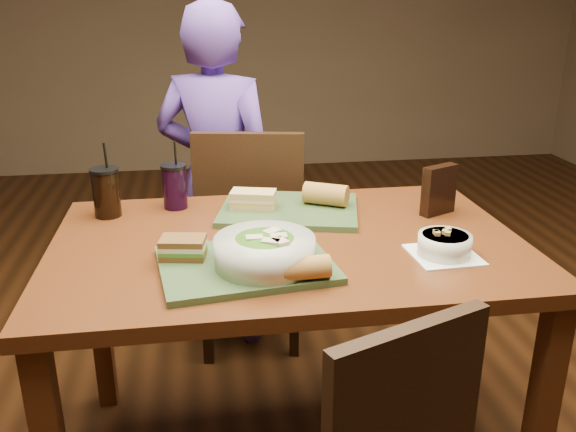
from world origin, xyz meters
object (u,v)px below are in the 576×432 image
object	(u,v)px
tray_far	(289,210)
cup_cola	(106,192)
dining_table	(288,269)
baguette_far	(326,194)
sandwich_far	(253,199)
baguette_near	(306,268)
salad_bowl	(265,249)
sandwich_near	(183,248)
tray_near	(246,265)
cup_berry	(175,186)
soup_bowl	(445,244)
chip_bag	(439,190)
chair_far	(247,232)
diner	(218,179)

from	to	relation	value
tray_far	cup_cola	world-z (taller)	cup_cola
dining_table	baguette_far	xyz separation A→B (m)	(0.16, 0.23, 0.14)
sandwich_far	baguette_near	bearing A→B (deg)	-82.16
salad_bowl	sandwich_near	xyz separation A→B (m)	(-0.20, 0.08, -0.02)
tray_near	cup_berry	bearing A→B (deg)	110.22
tray_near	sandwich_near	bearing A→B (deg)	161.66
cup_cola	cup_berry	world-z (taller)	cup_cola
soup_bowl	cup_berry	xyz separation A→B (m)	(-0.70, 0.49, 0.04)
tray_near	chip_bag	xyz separation A→B (m)	(0.62, 0.31, 0.07)
tray_near	tray_far	size ratio (longest dim) A/B	1.00
cup_cola	chair_far	bearing A→B (deg)	40.32
salad_bowl	sandwich_near	bearing A→B (deg)	158.44
chair_far	tray_far	distance (m)	0.51
cup_berry	chip_bag	world-z (taller)	cup_berry
tray_far	cup_berry	world-z (taller)	cup_berry
soup_bowl	baguette_near	xyz separation A→B (m)	(-0.39, -0.12, 0.01)
tray_near	chair_far	bearing A→B (deg)	84.96
cup_berry	salad_bowl	bearing A→B (deg)	-66.44
diner	chip_bag	distance (m)	0.94
tray_near	soup_bowl	world-z (taller)	soup_bowl
cup_berry	diner	bearing A→B (deg)	72.64
tray_near	cup_berry	world-z (taller)	cup_berry
dining_table	sandwich_near	xyz separation A→B (m)	(-0.29, -0.12, 0.13)
tray_far	chip_bag	size ratio (longest dim) A/B	2.73
baguette_far	cup_cola	size ratio (longest dim) A/B	0.59
diner	cup_cola	xyz separation A→B (m)	(-0.36, -0.53, 0.13)
tray_far	cup_berry	distance (m)	0.37
sandwich_far	chip_bag	distance (m)	0.57
dining_table	baguette_near	distance (m)	0.32
sandwich_near	baguette_near	size ratio (longest dim) A/B	1.10
tray_near	baguette_far	size ratio (longest dim) A/B	3.07
salad_bowl	sandwich_near	distance (m)	0.21
salad_bowl	tray_far	bearing A→B (deg)	73.35
chair_far	cup_berry	distance (m)	0.52
sandwich_near	chip_bag	xyz separation A→B (m)	(0.78, 0.26, 0.03)
dining_table	diner	distance (m)	0.82
soup_bowl	cup_berry	bearing A→B (deg)	144.93
sandwich_near	cup_berry	bearing A→B (deg)	93.65
dining_table	sandwich_near	bearing A→B (deg)	-157.40
dining_table	sandwich_far	bearing A→B (deg)	107.58
diner	sandwich_near	bearing A→B (deg)	105.35
soup_bowl	cup_cola	distance (m)	1.01
tray_near	baguette_near	size ratio (longest dim) A/B	3.75
sandwich_near	cup_berry	xyz separation A→B (m)	(-0.03, 0.44, 0.03)
salad_bowl	chip_bag	distance (m)	0.67
cup_cola	cup_berry	xyz separation A→B (m)	(0.20, 0.05, -0.00)
tray_near	salad_bowl	distance (m)	0.07
dining_table	tray_far	xyz separation A→B (m)	(0.04, 0.22, 0.10)
soup_bowl	salad_bowl	bearing A→B (deg)	-176.72
soup_bowl	chip_bag	distance (m)	0.33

